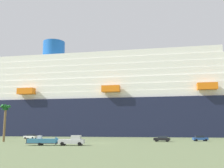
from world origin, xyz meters
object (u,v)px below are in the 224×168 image
(pickup_truck, at_px, (73,141))
(small_boat_on_trailer, at_px, (45,141))
(parked_car_white_van, at_px, (31,136))
(palm_tree, at_px, (5,112))
(cruise_ship, at_px, (118,102))
(parked_car_black_coupe, at_px, (162,139))
(parked_car_blue_suv, at_px, (200,138))

(pickup_truck, xyz_separation_m, small_boat_on_trailer, (-5.96, -0.99, -0.08))
(parked_car_white_van, bearing_deg, pickup_truck, -48.80)
(palm_tree, bearing_deg, cruise_ship, 71.63)
(parked_car_white_van, bearing_deg, cruise_ship, 60.35)
(pickup_truck, distance_m, parked_car_black_coupe, 28.48)
(palm_tree, xyz_separation_m, parked_car_white_van, (-3.11, 20.38, -7.46))
(parked_car_white_van, bearing_deg, parked_car_blue_suv, -5.10)
(cruise_ship, xyz_separation_m, small_boat_on_trailer, (-1.67, -74.67, -15.41))
(pickup_truck, bearing_deg, parked_car_black_coupe, 49.45)
(small_boat_on_trailer, bearing_deg, parked_car_black_coupe, 42.75)
(pickup_truck, relative_size, small_boat_on_trailer, 0.67)
(parked_car_black_coupe, height_order, parked_car_white_van, same)
(small_boat_on_trailer, distance_m, palm_tree, 23.91)
(parked_car_white_van, bearing_deg, small_boat_on_trailer, -56.24)
(parked_car_black_coupe, relative_size, parked_car_white_van, 1.00)
(small_boat_on_trailer, bearing_deg, cruise_ship, 88.72)
(parked_car_black_coupe, distance_m, parked_car_blue_suv, 11.94)
(cruise_ship, distance_m, parked_car_white_van, 50.41)
(cruise_ship, distance_m, small_boat_on_trailer, 76.26)
(cruise_ship, xyz_separation_m, parked_car_blue_suv, (33.53, -46.79, -15.54))
(cruise_ship, relative_size, parked_car_black_coupe, 58.19)
(pickup_truck, height_order, parked_car_blue_suv, pickup_truck)
(palm_tree, bearing_deg, small_boat_on_trailer, -33.66)
(parked_car_black_coupe, bearing_deg, cruise_ship, 113.66)
(parked_car_black_coupe, bearing_deg, small_boat_on_trailer, -137.25)
(small_boat_on_trailer, bearing_deg, palm_tree, 146.34)
(pickup_truck, xyz_separation_m, parked_car_white_van, (-28.02, 32.00, -0.21))
(palm_tree, relative_size, parked_car_white_van, 2.22)
(palm_tree, distance_m, parked_car_black_coupe, 45.18)
(cruise_ship, relative_size, small_boat_on_trailer, 31.09)
(parked_car_blue_suv, bearing_deg, small_boat_on_trailer, -141.62)
(small_boat_on_trailer, relative_size, parked_car_blue_suv, 1.96)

